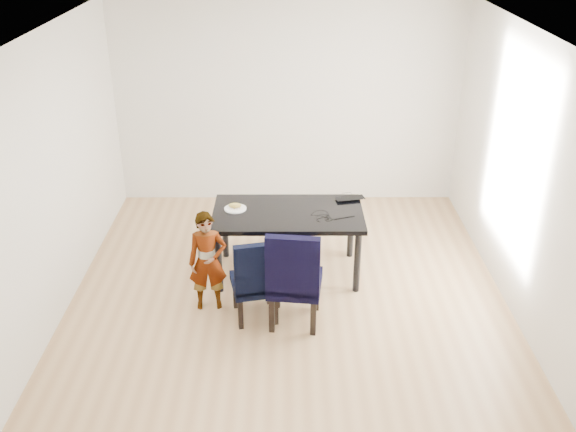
{
  "coord_description": "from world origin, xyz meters",
  "views": [
    {
      "loc": [
        -0.02,
        -5.62,
        3.74
      ],
      "look_at": [
        0.0,
        0.2,
        0.85
      ],
      "focal_mm": 40.0,
      "sensor_mm": 36.0,
      "label": 1
    }
  ],
  "objects_px": {
    "chair_left": "(254,277)",
    "dining_table": "(288,243)",
    "plate": "(235,209)",
    "laptop": "(349,197)",
    "chair_right": "(295,275)",
    "child": "(208,261)"
  },
  "relations": [
    {
      "from": "chair_left",
      "to": "child",
      "type": "height_order",
      "value": "child"
    },
    {
      "from": "plate",
      "to": "laptop",
      "type": "bearing_deg",
      "value": 12.8
    },
    {
      "from": "child",
      "to": "plate",
      "type": "distance_m",
      "value": 0.79
    },
    {
      "from": "chair_left",
      "to": "laptop",
      "type": "height_order",
      "value": "chair_left"
    },
    {
      "from": "chair_left",
      "to": "chair_right",
      "type": "distance_m",
      "value": 0.41
    },
    {
      "from": "dining_table",
      "to": "plate",
      "type": "bearing_deg",
      "value": 173.19
    },
    {
      "from": "dining_table",
      "to": "chair_left",
      "type": "relative_size",
      "value": 1.77
    },
    {
      "from": "plate",
      "to": "laptop",
      "type": "distance_m",
      "value": 1.28
    },
    {
      "from": "chair_left",
      "to": "plate",
      "type": "xyz_separation_m",
      "value": [
        -0.24,
        0.89,
        0.3
      ]
    },
    {
      "from": "dining_table",
      "to": "chair_right",
      "type": "relative_size",
      "value": 1.54
    },
    {
      "from": "child",
      "to": "plate",
      "type": "bearing_deg",
      "value": 65.04
    },
    {
      "from": "plate",
      "to": "laptop",
      "type": "relative_size",
      "value": 0.74
    },
    {
      "from": "chair_right",
      "to": "child",
      "type": "relative_size",
      "value": 0.99
    },
    {
      "from": "dining_table",
      "to": "child",
      "type": "distance_m",
      "value": 1.04
    },
    {
      "from": "dining_table",
      "to": "chair_left",
      "type": "distance_m",
      "value": 0.89
    },
    {
      "from": "dining_table",
      "to": "laptop",
      "type": "bearing_deg",
      "value": 27.24
    },
    {
      "from": "plate",
      "to": "dining_table",
      "type": "bearing_deg",
      "value": -6.81
    },
    {
      "from": "chair_right",
      "to": "laptop",
      "type": "distance_m",
      "value": 1.41
    },
    {
      "from": "dining_table",
      "to": "child",
      "type": "bearing_deg",
      "value": -140.71
    },
    {
      "from": "chair_left",
      "to": "dining_table",
      "type": "bearing_deg",
      "value": 56.16
    },
    {
      "from": "chair_left",
      "to": "child",
      "type": "bearing_deg",
      "value": 147.98
    },
    {
      "from": "chair_left",
      "to": "plate",
      "type": "distance_m",
      "value": 0.97
    }
  ]
}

